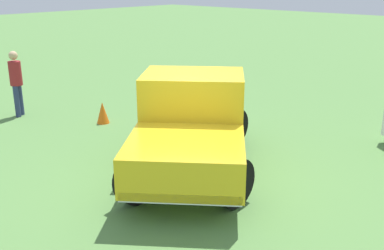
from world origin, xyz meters
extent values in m
plane|color=#5B8C47|center=(0.00, 0.00, 0.00)|extent=(80.00, 80.00, 0.00)
cylinder|color=black|center=(-0.50, -1.48, 0.42)|extent=(0.83, 0.22, 0.83)
cylinder|color=black|center=(-1.48, -0.22, 0.42)|extent=(0.83, 0.22, 0.83)
cylinder|color=black|center=(1.78, 0.29, 0.42)|extent=(0.83, 0.22, 0.83)
cylinder|color=black|center=(0.81, 1.55, 0.42)|extent=(0.83, 0.22, 0.83)
cube|color=gold|center=(-0.92, -0.79, 0.76)|extent=(2.58, 2.60, 0.64)
cube|color=gold|center=(0.37, 0.20, 1.14)|extent=(2.30, 2.38, 1.40)
cube|color=slate|center=(0.37, 0.20, 1.58)|extent=(2.03, 2.12, 0.48)
cube|color=gold|center=(1.08, 0.75, 0.74)|extent=(2.87, 2.82, 0.60)
cube|color=silver|center=(-1.58, -1.31, 0.50)|extent=(1.20, 1.51, 0.16)
cylinder|color=navy|center=(-0.39, 5.82, 0.42)|extent=(0.14, 0.14, 0.84)
cylinder|color=navy|center=(-0.24, 5.94, 0.42)|extent=(0.14, 0.14, 0.84)
cylinder|color=maroon|center=(-0.32, 5.88, 1.16)|extent=(0.45, 0.45, 0.63)
sphere|color=#D8AD84|center=(-0.32, 5.88, 1.63)|extent=(0.23, 0.23, 0.23)
cone|color=orange|center=(0.79, 3.70, 0.28)|extent=(0.32, 0.32, 0.55)
camera|label=1|loc=(-5.87, -5.46, 3.55)|focal=42.60mm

